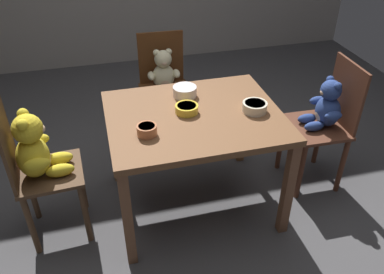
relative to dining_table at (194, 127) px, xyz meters
The scene contains 9 objects.
ground_plane 0.64m from the dining_table, ahead, with size 5.20×5.20×0.04m.
dining_table is the anchor object (origin of this frame).
teddy_chair_near_right 0.93m from the dining_table, ahead, with size 0.38×0.41×0.91m.
teddy_chair_near_left 0.92m from the dining_table, behind, with size 0.39×0.38×0.92m.
teddy_chair_far_center 0.83m from the dining_table, 91.56° to the left, with size 0.40×0.39×0.89m.
porridge_bowl_terracotta_near_left 0.36m from the dining_table, 154.04° to the right, with size 0.11×0.11×0.06m.
porridge_bowl_yellow_center 0.12m from the dining_table, 142.60° to the left, with size 0.14×0.14×0.05m.
porridge_bowl_cream_near_right 0.38m from the dining_table, ahead, with size 0.15×0.15×0.06m.
porridge_bowl_white_far_center 0.26m from the dining_table, 91.09° to the left, with size 0.15×0.15×0.06m.
Camera 1 is at (-0.52, -1.95, 1.93)m, focal length 37.17 mm.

